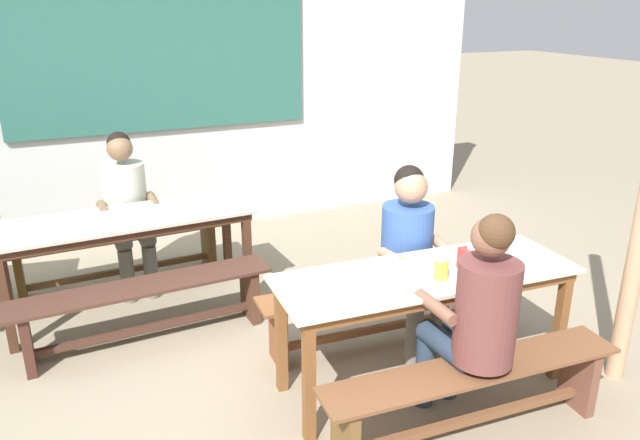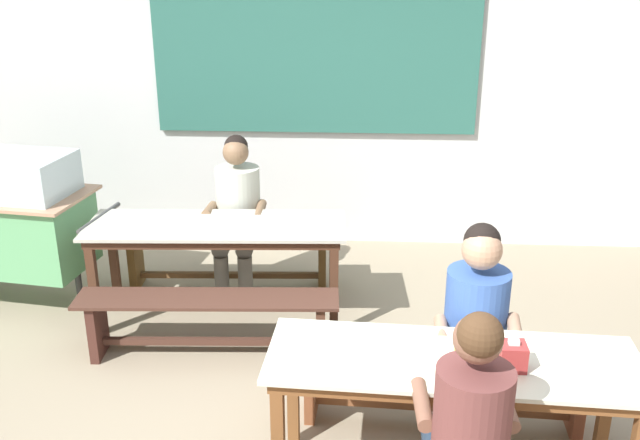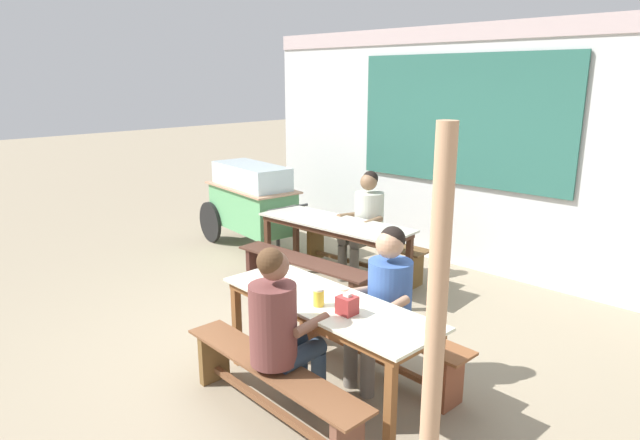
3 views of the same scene
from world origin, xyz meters
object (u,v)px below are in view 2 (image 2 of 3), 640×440
Objects in this scene: bench_far_front at (208,317)px; tissue_box at (512,356)px; person_near_front at (468,425)px; bench_near_back at (442,380)px; person_center_facing at (237,208)px; person_right_near_table at (477,321)px; dining_table_far at (217,234)px; condiment_jar at (462,359)px; bench_far_back at (229,254)px; dining_table_near at (453,373)px.

tissue_box is at bearing -36.03° from bench_far_front.
bench_far_front is 2.23m from person_near_front.
bench_near_back is 2.22m from person_center_facing.
person_right_near_table is 2.33m from person_center_facing.
dining_table_far is 2.36m from condiment_jar.
dining_table_far is at bearing 129.78° from condiment_jar.
dining_table_far is at bearing 143.18° from person_right_near_table.
bench_far_back is 2.29m from bench_near_back.
person_center_facing is at bearing 81.25° from dining_table_far.
bench_far_front is at bearing -87.09° from dining_table_far.
bench_far_front and bench_near_back have the same top height.
bench_far_front is 1.84m from person_right_near_table.
bench_far_front is 2.18m from tissue_box.
bench_far_back is 1.39× the size of person_center_facing.
dining_table_near reaches higher than bench_far_front.
bench_far_back is at bearing 133.67° from person_right_near_table.
dining_table_far is 2.08m from person_right_near_table.
bench_far_front is at bearing 156.25° from person_right_near_table.
bench_near_back is 1.38× the size of person_center_facing.
tissue_box is at bearing 57.09° from person_near_front.
tissue_box is at bearing -45.50° from dining_table_far.
bench_far_back is 3.11m from person_near_front.
dining_table_far is 1.95m from bench_near_back.
bench_far_front is (0.03, -0.52, -0.38)m from dining_table_far.
bench_far_front is at bearing 141.08° from dining_table_near.
person_right_near_table is (1.64, -0.72, 0.42)m from bench_far_front.
bench_far_front is 1.00× the size of bench_near_back.
dining_table_far is 1.03× the size of dining_table_near.
dining_table_far is at bearing 131.09° from dining_table_near.
person_right_near_table is at bearing 98.46° from tissue_box.
person_center_facing is 8.43× the size of tissue_box.
person_near_front is at bearing -60.53° from bench_far_back.
person_center_facing is (0.07, 0.46, 0.04)m from dining_table_far.
bench_far_back is 2.48m from person_right_near_table.
bench_near_back is at bearing -37.90° from dining_table_far.
bench_far_back is 2.84m from condiment_jar.
person_right_near_table is (1.69, -1.77, 0.42)m from bench_far_back.
dining_table_far is 12.42× the size of tissue_box.
bench_near_back is at bearing -23.70° from bench_far_front.
bench_far_front is (-1.46, 1.18, -0.38)m from dining_table_near.
person_near_front reaches higher than condiment_jar.
condiment_jar is at bearing -105.60° from person_right_near_table.
condiment_jar is at bearing -57.72° from person_center_facing.
dining_table_far is at bearing 92.91° from bench_far_front.
person_right_near_table is (1.66, -1.24, 0.04)m from dining_table_far.
tissue_box reaches higher than dining_table_near.
bench_far_front is 1.07m from person_center_facing.
person_near_front is (1.46, -1.63, 0.43)m from bench_far_front.
person_near_front is (1.49, -2.16, 0.04)m from dining_table_far.
dining_table_near is 0.30m from tissue_box.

